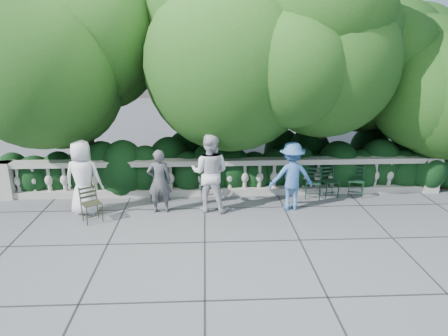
{
  "coord_description": "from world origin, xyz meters",
  "views": [
    {
      "loc": [
        -0.45,
        -8.49,
        3.92
      ],
      "look_at": [
        0.0,
        1.0,
        1.0
      ],
      "focal_mm": 32.0,
      "sensor_mm": 36.0,
      "label": 1
    }
  ],
  "objects_px": {
    "chair_c": "(159,202)",
    "chair_d": "(331,199)",
    "person_woman_grey": "(159,181)",
    "person_older_blue": "(291,176)",
    "chair_e": "(312,200)",
    "chair_f": "(355,198)",
    "chair_b": "(211,200)",
    "chair_weathered": "(95,223)",
    "person_businessman": "(83,178)",
    "person_casual_man": "(210,173)"
  },
  "relations": [
    {
      "from": "person_casual_man",
      "to": "chair_d",
      "type": "bearing_deg",
      "value": -154.54
    },
    {
      "from": "chair_c",
      "to": "chair_d",
      "type": "distance_m",
      "value": 4.59
    },
    {
      "from": "chair_b",
      "to": "person_casual_man",
      "type": "height_order",
      "value": "person_casual_man"
    },
    {
      "from": "chair_e",
      "to": "person_casual_man",
      "type": "xyz_separation_m",
      "value": [
        -2.71,
        -0.53,
        0.98
      ]
    },
    {
      "from": "person_businessman",
      "to": "person_woman_grey",
      "type": "distance_m",
      "value": 1.8
    },
    {
      "from": "chair_c",
      "to": "person_older_blue",
      "type": "bearing_deg",
      "value": -5.89
    },
    {
      "from": "chair_d",
      "to": "person_older_blue",
      "type": "height_order",
      "value": "person_older_blue"
    },
    {
      "from": "chair_f",
      "to": "person_older_blue",
      "type": "distance_m",
      "value": 2.17
    },
    {
      "from": "chair_e",
      "to": "person_casual_man",
      "type": "distance_m",
      "value": 2.93
    },
    {
      "from": "person_casual_man",
      "to": "person_older_blue",
      "type": "distance_m",
      "value": 2.01
    },
    {
      "from": "chair_f",
      "to": "chair_weathered",
      "type": "relative_size",
      "value": 1.0
    },
    {
      "from": "chair_c",
      "to": "person_businessman",
      "type": "height_order",
      "value": "person_businessman"
    },
    {
      "from": "chair_b",
      "to": "chair_c",
      "type": "xyz_separation_m",
      "value": [
        -1.38,
        -0.08,
        0.0
      ]
    },
    {
      "from": "person_businessman",
      "to": "chair_weathered",
      "type": "bearing_deg",
      "value": 127.37
    },
    {
      "from": "chair_c",
      "to": "chair_e",
      "type": "xyz_separation_m",
      "value": [
        4.06,
        -0.01,
        0.0
      ]
    },
    {
      "from": "chair_c",
      "to": "chair_weathered",
      "type": "distance_m",
      "value": 1.79
    },
    {
      "from": "person_woman_grey",
      "to": "person_older_blue",
      "type": "relative_size",
      "value": 0.93
    },
    {
      "from": "chair_e",
      "to": "chair_f",
      "type": "bearing_deg",
      "value": 20.32
    },
    {
      "from": "chair_d",
      "to": "chair_weathered",
      "type": "height_order",
      "value": "same"
    },
    {
      "from": "chair_weathered",
      "to": "person_woman_grey",
      "type": "xyz_separation_m",
      "value": [
        1.44,
        0.62,
        0.79
      ]
    },
    {
      "from": "chair_weathered",
      "to": "person_casual_man",
      "type": "bearing_deg",
      "value": -19.8
    },
    {
      "from": "person_woman_grey",
      "to": "chair_weathered",
      "type": "bearing_deg",
      "value": 17.94
    },
    {
      "from": "chair_d",
      "to": "chair_e",
      "type": "xyz_separation_m",
      "value": [
        -0.53,
        -0.06,
        0.0
      ]
    },
    {
      "from": "person_woman_grey",
      "to": "person_older_blue",
      "type": "distance_m",
      "value": 3.22
    },
    {
      "from": "chair_b",
      "to": "person_woman_grey",
      "type": "xyz_separation_m",
      "value": [
        -1.25,
        -0.67,
        0.79
      ]
    },
    {
      "from": "chair_c",
      "to": "person_casual_man",
      "type": "height_order",
      "value": "person_casual_man"
    },
    {
      "from": "chair_weathered",
      "to": "chair_f",
      "type": "bearing_deg",
      "value": -22.84
    },
    {
      "from": "chair_d",
      "to": "person_casual_man",
      "type": "bearing_deg",
      "value": 178.53
    },
    {
      "from": "chair_f",
      "to": "chair_weathered",
      "type": "xyz_separation_m",
      "value": [
        -6.56,
        -1.29,
        0.0
      ]
    },
    {
      "from": "chair_b",
      "to": "person_businessman",
      "type": "height_order",
      "value": "person_businessman"
    },
    {
      "from": "chair_f",
      "to": "person_businessman",
      "type": "distance_m",
      "value": 7.01
    },
    {
      "from": "chair_c",
      "to": "chair_d",
      "type": "bearing_deg",
      "value": 4.13
    },
    {
      "from": "person_older_blue",
      "to": "person_casual_man",
      "type": "bearing_deg",
      "value": -5.39
    },
    {
      "from": "chair_b",
      "to": "chair_e",
      "type": "bearing_deg",
      "value": -18.2
    },
    {
      "from": "chair_c",
      "to": "chair_weathered",
      "type": "bearing_deg",
      "value": -133.78
    },
    {
      "from": "person_casual_man",
      "to": "chair_weathered",
      "type": "bearing_deg",
      "value": 29.2
    },
    {
      "from": "chair_f",
      "to": "person_casual_man",
      "type": "height_order",
      "value": "person_casual_man"
    },
    {
      "from": "person_businessman",
      "to": "person_older_blue",
      "type": "xyz_separation_m",
      "value": [
        5.02,
        0.05,
        -0.06
      ]
    },
    {
      "from": "chair_b",
      "to": "chair_weathered",
      "type": "distance_m",
      "value": 2.99
    },
    {
      "from": "chair_b",
      "to": "chair_e",
      "type": "height_order",
      "value": "same"
    },
    {
      "from": "chair_f",
      "to": "person_businessman",
      "type": "xyz_separation_m",
      "value": [
        -6.92,
        -0.68,
        0.91
      ]
    },
    {
      "from": "chair_b",
      "to": "chair_f",
      "type": "relative_size",
      "value": 1.0
    },
    {
      "from": "person_woman_grey",
      "to": "chair_f",
      "type": "bearing_deg",
      "value": -178.06
    },
    {
      "from": "chair_f",
      "to": "chair_e",
      "type": "bearing_deg",
      "value": -156.65
    },
    {
      "from": "chair_e",
      "to": "person_woman_grey",
      "type": "height_order",
      "value": "person_woman_grey"
    },
    {
      "from": "chair_c",
      "to": "chair_weathered",
      "type": "relative_size",
      "value": 1.0
    },
    {
      "from": "chair_d",
      "to": "chair_e",
      "type": "height_order",
      "value": "same"
    },
    {
      "from": "chair_c",
      "to": "person_businessman",
      "type": "xyz_separation_m",
      "value": [
        -1.68,
        -0.6,
        0.91
      ]
    },
    {
      "from": "chair_b",
      "to": "chair_d",
      "type": "xyz_separation_m",
      "value": [
        3.21,
        -0.03,
        0.0
      ]
    },
    {
      "from": "person_woman_grey",
      "to": "person_older_blue",
      "type": "height_order",
      "value": "person_older_blue"
    }
  ]
}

